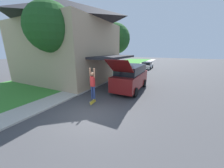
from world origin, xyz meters
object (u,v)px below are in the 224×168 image
Objects in this scene: lawn_tree_far at (115,39)px; skateboarder at (93,83)px; suv_parked at (131,77)px; lawn_tree_near at (51,28)px; car_down_street at (147,65)px; skateboard at (93,102)px.

skateboarder is (3.93, -11.54, -3.68)m from lawn_tree_far.
suv_parked is 2.83× the size of skateboarder.
lawn_tree_near is 0.98× the size of lawn_tree_far.
lawn_tree_near is at bearing 165.70° from skateboarder.
car_down_street is 5.48× the size of skateboard.
suv_parked is 4.37m from skateboarder.
skateboarder reaches higher than car_down_street.
lawn_tree_far reaches higher than skateboarder.
lawn_tree_far is 1.29× the size of suv_parked.
lawn_tree_far is at bearing 108.81° from skateboarder.
skateboarder is (4.81, -1.23, -3.78)m from lawn_tree_near.
lawn_tree_far is at bearing -115.99° from car_down_street.
skateboard is at bearing -15.17° from lawn_tree_near.
skateboarder is 1.26m from skateboard.
suv_parked is 1.28× the size of car_down_street.
lawn_tree_near is at bearing 164.83° from skateboard.
lawn_tree_far reaches higher than car_down_street.
lawn_tree_far reaches higher than suv_parked.
car_down_street is 2.21× the size of skateboarder.
lawn_tree_near reaches higher than car_down_street.
lawn_tree_near is 7.81m from suv_parked.
car_down_street is at bearing 91.12° from skateboarder.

